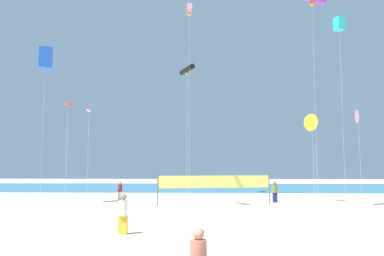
{
  "coord_description": "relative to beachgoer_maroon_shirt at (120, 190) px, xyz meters",
  "views": [
    {
      "loc": [
        -0.86,
        -18.53,
        3.04
      ],
      "look_at": [
        -1.79,
        7.21,
        5.42
      ],
      "focal_mm": 36.43,
      "sensor_mm": 36.0,
      "label": 1
    }
  ],
  "objects": [
    {
      "name": "beachgoer_white_shirt",
      "position": [
        3.56,
        -15.44,
        0.08
      ],
      "size": [
        0.4,
        0.4,
        1.75
      ],
      "rotation": [
        0.0,
        0.0,
        0.48
      ],
      "color": "gold",
      "rests_on": "ground"
    },
    {
      "name": "kite_pink_diamond",
      "position": [
        -0.93,
        -5.99,
        5.61
      ],
      "size": [
        0.47,
        0.48,
        6.87
      ],
      "color": "silver",
      "rests_on": "ground"
    },
    {
      "name": "kite_red_diamond",
      "position": [
        -0.56,
        -11.17,
        5.48
      ],
      "size": [
        0.67,
        0.67,
        6.56
      ],
      "color": "silver",
      "rests_on": "ground"
    },
    {
      "name": "kite_pink_delta",
      "position": [
        19.95,
        0.31,
        6.14
      ],
      "size": [
        0.37,
        1.19,
        7.59
      ],
      "color": "silver",
      "rests_on": "ground"
    },
    {
      "name": "beachgoer_maroon_shirt",
      "position": [
        0.0,
        0.0,
        0.0
      ],
      "size": [
        0.36,
        0.36,
        1.6
      ],
      "rotation": [
        0.0,
        0.0,
        4.46
      ],
      "color": "white",
      "rests_on": "ground"
    },
    {
      "name": "kite_blue_box",
      "position": [
        -5.14,
        -3.74,
        10.26
      ],
      "size": [
        1.34,
        1.34,
        11.91
      ],
      "color": "silver",
      "rests_on": "ground"
    },
    {
      "name": "kite_yellow_delta",
      "position": [
        15.78,
        -0.88,
        5.52
      ],
      "size": [
        1.12,
        1.32,
        7.06
      ],
      "color": "silver",
      "rests_on": "ground"
    },
    {
      "name": "kite_pink_tube",
      "position": [
        5.54,
        5.39,
        17.6
      ],
      "size": [
        0.7,
        2.1,
        18.8
      ],
      "color": "silver",
      "rests_on": "ground"
    },
    {
      "name": "kite_cyan_box",
      "position": [
        17.72,
        -2.32,
        13.16
      ],
      "size": [
        0.85,
        0.85,
        14.56
      ],
      "color": "silver",
      "rests_on": "ground"
    },
    {
      "name": "kite_black_tube",
      "position": [
        5.82,
        -5.03,
        8.92
      ],
      "size": [
        1.22,
        2.07,
        9.99
      ],
      "color": "silver",
      "rests_on": "ground"
    },
    {
      "name": "beachgoer_olive_shirt",
      "position": [
        12.62,
        -1.15,
        0.04
      ],
      "size": [
        0.38,
        0.38,
        1.67
      ],
      "rotation": [
        0.0,
        0.0,
        5.39
      ],
      "color": "navy",
      "rests_on": "ground"
    },
    {
      "name": "ground_plane",
      "position": [
        8.04,
        -13.99,
        -0.85
      ],
      "size": [
        120.0,
        120.0,
        0.0
      ],
      "primitive_type": "plane",
      "color": "beige"
    },
    {
      "name": "volleyball_net",
      "position": [
        7.8,
        -3.64,
        0.79
      ],
      "size": [
        8.28,
        1.63,
        2.4
      ],
      "color": "#4C4C51",
      "rests_on": "ground"
    },
    {
      "name": "ocean_band",
      "position": [
        8.04,
        18.56,
        -0.85
      ],
      "size": [
        120.0,
        20.0,
        0.01
      ],
      "primitive_type": "cube",
      "color": "teal",
      "rests_on": "ground"
    }
  ]
}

